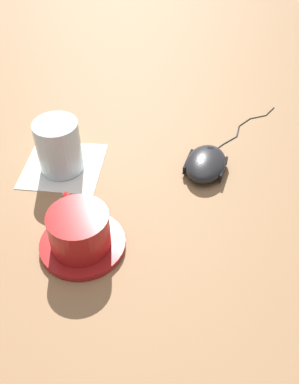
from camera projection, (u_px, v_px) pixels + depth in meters
ground_plane at (112, 196)px, 0.71m from camera, size 3.00×3.00×0.00m
saucer at (83, 244)px, 0.63m from camera, size 0.13×0.13×0.01m
coffee_cup at (79, 229)px, 0.60m from camera, size 0.10×0.10×0.06m
computer_mouse at (206, 164)px, 0.74m from camera, size 0.10×0.07×0.03m
mouse_cable at (244, 127)px, 0.85m from camera, size 0.19×0.09×0.00m
napkin_under_glass at (63, 166)px, 0.76m from camera, size 0.16×0.16×0.00m
drinking_glass at (59, 146)px, 0.73m from camera, size 0.08×0.08×0.09m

